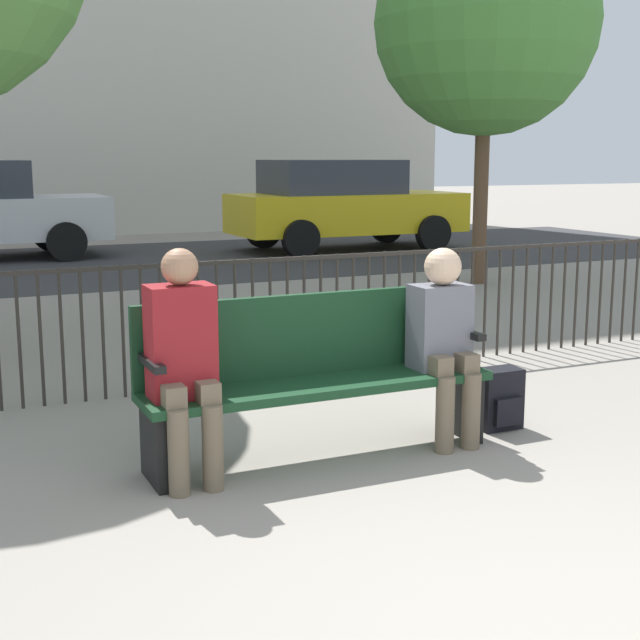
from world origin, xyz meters
name	(u,v)px	position (x,y,z in m)	size (l,w,h in m)	color
park_bench	(314,369)	(0.00, 2.26, 0.50)	(2.04, 0.45, 0.92)	#14381E
seated_person_0	(184,355)	(-0.80, 2.13, 0.69)	(0.34, 0.39, 1.24)	brown
seated_person_1	(444,334)	(0.78, 2.13, 0.66)	(0.34, 0.39, 1.17)	brown
backpack	(499,399)	(1.26, 2.21, 0.19)	(0.28, 0.22, 0.39)	black
fence_railing	(218,313)	(-0.02, 3.94, 0.56)	(9.01, 0.03, 0.95)	#2D2823
tree_1	(486,23)	(4.89, 7.67, 3.37)	(2.88, 2.88, 4.82)	brown
street_surface	(56,266)	(0.00, 12.00, 0.00)	(24.00, 6.00, 0.01)	#333335
parked_car_1	(343,203)	(5.15, 12.34, 0.84)	(4.20, 1.94, 1.62)	yellow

